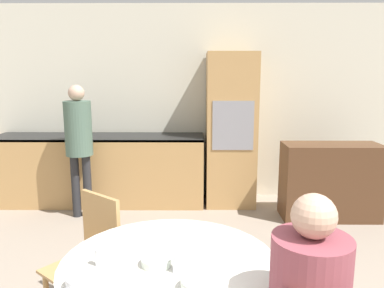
# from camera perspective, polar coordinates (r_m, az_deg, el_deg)

# --- Properties ---
(wall_back) EXTENTS (6.96, 0.05, 2.60)m
(wall_back) POSITION_cam_1_polar(r_m,az_deg,el_deg) (5.14, 0.66, 6.23)
(wall_back) COLOR beige
(wall_back) RESTS_ON ground_plane
(kitchen_counter) EXTENTS (2.72, 0.60, 0.90)m
(kitchen_counter) POSITION_cam_1_polar(r_m,az_deg,el_deg) (5.09, -13.82, -3.66)
(kitchen_counter) COLOR tan
(kitchen_counter) RESTS_ON ground_plane
(oven_unit) EXTENTS (0.63, 0.59, 1.96)m
(oven_unit) POSITION_cam_1_polar(r_m,az_deg,el_deg) (4.86, 5.90, 2.14)
(oven_unit) COLOR tan
(oven_unit) RESTS_ON ground_plane
(sideboard) EXTENTS (1.12, 0.45, 0.90)m
(sideboard) POSITION_cam_1_polar(r_m,az_deg,el_deg) (4.73, 20.31, -5.36)
(sideboard) COLOR #51331E
(sideboard) RESTS_ON ground_plane
(chair_far_left) EXTENTS (0.56, 0.56, 0.90)m
(chair_far_left) POSITION_cam_1_polar(r_m,az_deg,el_deg) (2.73, -15.14, -15.87)
(chair_far_left) COLOR tan
(chair_far_left) RESTS_ON ground_plane
(person_standing) EXTENTS (0.31, 0.31, 1.58)m
(person_standing) POSITION_cam_1_polar(r_m,az_deg,el_deg) (4.55, -16.88, 1.09)
(person_standing) COLOR #262628
(person_standing) RESTS_ON ground_plane
(cup) EXTENTS (0.06, 0.06, 0.09)m
(cup) POSITION_cam_1_polar(r_m,az_deg,el_deg) (1.89, -2.04, -17.70)
(cup) COLOR silver
(cup) RESTS_ON dining_table
(bowl_near) EXTENTS (0.12, 0.12, 0.05)m
(bowl_near) POSITION_cam_1_polar(r_m,az_deg,el_deg) (1.85, -16.71, -19.45)
(bowl_near) COLOR silver
(bowl_near) RESTS_ON dining_table
(bowl_centre) EXTENTS (0.15, 0.15, 0.04)m
(bowl_centre) POSITION_cam_1_polar(r_m,az_deg,el_deg) (1.96, -5.43, -17.39)
(bowl_centre) COLOR silver
(bowl_centre) RESTS_ON dining_table
(bowl_far) EXTENTS (0.18, 0.18, 0.05)m
(bowl_far) POSITION_cam_1_polar(r_m,az_deg,el_deg) (1.76, 1.41, -20.62)
(bowl_far) COLOR silver
(bowl_far) RESTS_ON dining_table
(salt_shaker) EXTENTS (0.03, 0.03, 0.09)m
(salt_shaker) POSITION_cam_1_polar(r_m,az_deg,el_deg) (2.00, -14.10, -16.41)
(salt_shaker) COLOR white
(salt_shaker) RESTS_ON dining_table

